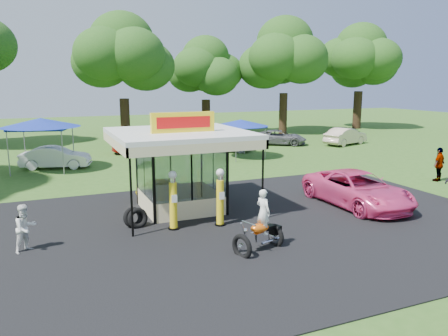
{
  "coord_description": "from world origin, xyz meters",
  "views": [
    {
      "loc": [
        -7.25,
        -12.19,
        5.36
      ],
      "look_at": [
        -0.43,
        4.0,
        1.88
      ],
      "focal_mm": 35.0,
      "sensor_mm": 36.0,
      "label": 1
    }
  ],
  "objects_px": {
    "bg_car_c": "(219,140)",
    "tent_east": "(241,123)",
    "gas_pump_right": "(220,199)",
    "bg_car_b": "(142,144)",
    "tent_west": "(41,123)",
    "spectator_west": "(25,228)",
    "spectator_east_b": "(439,164)",
    "bg_car_e": "(345,136)",
    "pink_sedan": "(357,189)",
    "bg_car_a": "(56,157)",
    "bg_car_d": "(280,137)",
    "motorcycle": "(262,226)",
    "gas_station_kiosk": "(180,169)",
    "gas_pump_left": "(173,202)",
    "kiosk_car": "(167,188)"
  },
  "relations": [
    {
      "from": "gas_pump_left",
      "to": "motorcycle",
      "type": "relative_size",
      "value": 1.06
    },
    {
      "from": "bg_car_b",
      "to": "bg_car_d",
      "type": "relative_size",
      "value": 0.98
    },
    {
      "from": "tent_west",
      "to": "tent_east",
      "type": "xyz_separation_m",
      "value": [
        13.06,
        -0.51,
        -0.44
      ]
    },
    {
      "from": "gas_pump_right",
      "to": "bg_car_b",
      "type": "relative_size",
      "value": 0.49
    },
    {
      "from": "gas_pump_right",
      "to": "bg_car_b",
      "type": "bearing_deg",
      "value": 86.72
    },
    {
      "from": "motorcycle",
      "to": "spectator_west",
      "type": "height_order",
      "value": "motorcycle"
    },
    {
      "from": "tent_east",
      "to": "spectator_east_b",
      "type": "bearing_deg",
      "value": -58.27
    },
    {
      "from": "bg_car_d",
      "to": "bg_car_c",
      "type": "bearing_deg",
      "value": 136.37
    },
    {
      "from": "spectator_east_b",
      "to": "tent_west",
      "type": "distance_m",
      "value": 23.09
    },
    {
      "from": "bg_car_a",
      "to": "tent_east",
      "type": "bearing_deg",
      "value": -79.01
    },
    {
      "from": "gas_pump_right",
      "to": "bg_car_e",
      "type": "relative_size",
      "value": 0.5
    },
    {
      "from": "bg_car_c",
      "to": "pink_sedan",
      "type": "bearing_deg",
      "value": -154.97
    },
    {
      "from": "pink_sedan",
      "to": "tent_west",
      "type": "distance_m",
      "value": 18.73
    },
    {
      "from": "gas_station_kiosk",
      "to": "bg_car_c",
      "type": "distance_m",
      "value": 16.03
    },
    {
      "from": "gas_station_kiosk",
      "to": "tent_west",
      "type": "distance_m",
      "value": 12.55
    },
    {
      "from": "spectator_east_b",
      "to": "bg_car_d",
      "type": "height_order",
      "value": "spectator_east_b"
    },
    {
      "from": "spectator_east_b",
      "to": "bg_car_c",
      "type": "xyz_separation_m",
      "value": [
        -7.11,
        14.32,
        -0.07
      ]
    },
    {
      "from": "spectator_east_b",
      "to": "bg_car_e",
      "type": "height_order",
      "value": "spectator_east_b"
    },
    {
      "from": "motorcycle",
      "to": "tent_east",
      "type": "relative_size",
      "value": 0.54
    },
    {
      "from": "bg_car_d",
      "to": "bg_car_b",
      "type": "bearing_deg",
      "value": 122.14
    },
    {
      "from": "bg_car_c",
      "to": "tent_west",
      "type": "height_order",
      "value": "tent_west"
    },
    {
      "from": "bg_car_b",
      "to": "spectator_west",
      "type": "bearing_deg",
      "value": 159.14
    },
    {
      "from": "gas_station_kiosk",
      "to": "bg_car_b",
      "type": "xyz_separation_m",
      "value": [
        1.8,
        15.83,
        -1.13
      ]
    },
    {
      "from": "spectator_east_b",
      "to": "bg_car_a",
      "type": "bearing_deg",
      "value": -50.16
    },
    {
      "from": "bg_car_a",
      "to": "tent_east",
      "type": "xyz_separation_m",
      "value": [
        12.35,
        -0.99,
        1.79
      ]
    },
    {
      "from": "bg_car_b",
      "to": "bg_car_c",
      "type": "height_order",
      "value": "bg_car_c"
    },
    {
      "from": "gas_station_kiosk",
      "to": "tent_west",
      "type": "bearing_deg",
      "value": 114.75
    },
    {
      "from": "pink_sedan",
      "to": "spectator_west",
      "type": "relative_size",
      "value": 3.46
    },
    {
      "from": "motorcycle",
      "to": "bg_car_b",
      "type": "distance_m",
      "value": 21.18
    },
    {
      "from": "spectator_west",
      "to": "bg_car_b",
      "type": "relative_size",
      "value": 0.35
    },
    {
      "from": "pink_sedan",
      "to": "bg_car_b",
      "type": "relative_size",
      "value": 1.21
    },
    {
      "from": "pink_sedan",
      "to": "tent_east",
      "type": "relative_size",
      "value": 1.39
    },
    {
      "from": "bg_car_a",
      "to": "bg_car_b",
      "type": "xyz_separation_m",
      "value": [
        6.32,
        4.0,
        -0.04
      ]
    },
    {
      "from": "gas_pump_right",
      "to": "bg_car_d",
      "type": "relative_size",
      "value": 0.48
    },
    {
      "from": "gas_station_kiosk",
      "to": "gas_pump_right",
      "type": "height_order",
      "value": "gas_station_kiosk"
    },
    {
      "from": "bg_car_c",
      "to": "tent_east",
      "type": "height_order",
      "value": "tent_east"
    },
    {
      "from": "kiosk_car",
      "to": "spectator_east_b",
      "type": "distance_m",
      "value": 14.86
    },
    {
      "from": "gas_pump_right",
      "to": "spectator_east_b",
      "type": "bearing_deg",
      "value": 9.77
    },
    {
      "from": "bg_car_b",
      "to": "bg_car_e",
      "type": "xyz_separation_m",
      "value": [
        17.21,
        -2.51,
        0.08
      ]
    },
    {
      "from": "gas_station_kiosk",
      "to": "bg_car_b",
      "type": "distance_m",
      "value": 15.97
    },
    {
      "from": "gas_pump_left",
      "to": "motorcycle",
      "type": "height_order",
      "value": "gas_pump_left"
    },
    {
      "from": "bg_car_e",
      "to": "tent_east",
      "type": "relative_size",
      "value": 1.14
    },
    {
      "from": "gas_pump_left",
      "to": "bg_car_c",
      "type": "xyz_separation_m",
      "value": [
        8.55,
        16.46,
        -0.2
      ]
    },
    {
      "from": "kiosk_car",
      "to": "gas_pump_right",
      "type": "bearing_deg",
      "value": -171.24
    },
    {
      "from": "bg_car_d",
      "to": "gas_pump_left",
      "type": "bearing_deg",
      "value": 174.05
    },
    {
      "from": "spectator_east_b",
      "to": "tent_east",
      "type": "height_order",
      "value": "tent_east"
    },
    {
      "from": "gas_pump_right",
      "to": "bg_car_d",
      "type": "height_order",
      "value": "gas_pump_right"
    },
    {
      "from": "spectator_west",
      "to": "bg_car_c",
      "type": "xyz_separation_m",
      "value": [
        13.48,
        16.65,
        0.08
      ]
    },
    {
      "from": "motorcycle",
      "to": "bg_car_d",
      "type": "xyz_separation_m",
      "value": [
        12.7,
        20.86,
        -0.18
      ]
    },
    {
      "from": "gas_pump_right",
      "to": "pink_sedan",
      "type": "bearing_deg",
      "value": 1.76
    }
  ]
}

